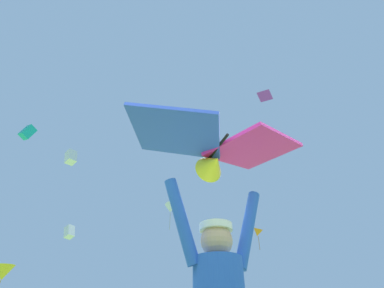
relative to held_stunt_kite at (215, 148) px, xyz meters
The scene contains 8 objects.
held_stunt_kite is the anchor object (origin of this frame).
distant_kite_white_mid_right 20.22m from the held_stunt_kite, 112.51° to the left, with size 1.06×1.03×1.14m.
distant_kite_orange_high_right 32.23m from the held_stunt_kite, 69.14° to the left, with size 1.58×1.65×2.50m.
distant_kite_purple_mid_left 18.55m from the held_stunt_kite, 61.18° to the left, with size 0.99×0.98×0.37m.
distant_kite_white_overhead_distant 33.52m from the held_stunt_kite, 107.55° to the left, with size 1.43×1.43×1.52m.
distant_kite_teal_high_left 27.05m from the held_stunt_kite, 121.54° to the left, with size 1.38×1.20×1.49m.
distant_kite_yellow_far_center 24.12m from the held_stunt_kite, 116.92° to the left, with size 1.36×1.37×2.92m.
distant_kite_white_low_left 26.46m from the held_stunt_kite, 87.90° to the left, with size 1.62×1.75×2.68m.
Camera 1 is at (-0.25, -2.04, 0.90)m, focal length 26.83 mm.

